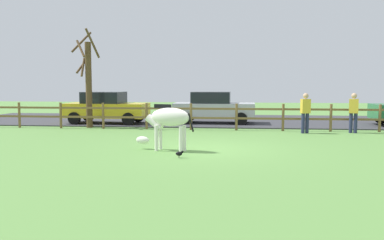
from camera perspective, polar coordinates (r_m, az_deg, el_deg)
The scene contains 10 objects.
ground_plane at distance 12.70m, azimuth 2.21°, elevation -4.04°, with size 60.00×60.00×0.00m, color #5B8C42.
parking_asphalt at distance 21.91m, azimuth 3.87°, elevation -0.05°, with size 28.00×7.40×0.05m, color #38383D.
paddock_fence at distance 17.58m, azimuth 3.07°, elevation 0.74°, with size 21.95×0.11×1.16m.
bare_tree at distance 19.09m, azimuth -14.48°, elevation 5.50°, with size 1.31×1.32×4.46m.
zebra at distance 12.17m, azimuth -3.46°, elevation -0.05°, with size 1.90×0.80×1.41m.
crow_on_grass at distance 11.08m, azimuth -1.79°, elevation -4.75°, with size 0.21×0.10×0.20m.
parked_car_silver at distance 20.19m, azimuth 3.05°, elevation 1.83°, with size 4.04×1.96×1.56m.
parked_car_yellow at distance 20.49m, azimuth -12.01°, elevation 1.77°, with size 4.07×2.01×1.56m.
visitor_left_of_tree at distance 17.76m, azimuth 21.88°, elevation 1.19°, with size 0.41×0.31×1.64m.
visitor_right_of_tree at distance 17.05m, azimuth 15.73°, elevation 1.22°, with size 0.41×0.31×1.64m.
Camera 1 is at (0.85, -12.50, 2.05)m, focal length 37.73 mm.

